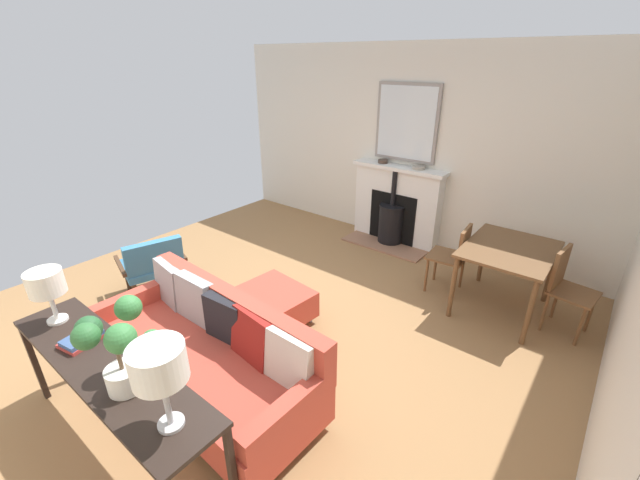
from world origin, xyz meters
TOP-DOWN VIEW (x-y plane):
  - ground_plane at (0.00, 0.00)m, footprint 5.96×5.78m
  - wall_left at (-2.98, 0.00)m, footprint 0.12×5.78m
  - fireplace at (-2.77, 0.04)m, footprint 0.62×1.38m
  - mirror_over_mantel at (-2.89, 0.04)m, footprint 0.04×0.91m
  - mantel_bowl_near at (-2.80, -0.23)m, footprint 0.14×0.14m
  - mantel_bowl_far at (-2.80, 0.33)m, footprint 0.17×0.17m
  - sofa at (0.75, 0.29)m, footprint 0.91×2.13m
  - ottoman at (-0.24, 0.07)m, footprint 0.62×0.76m
  - armchair_accent at (0.27, -1.35)m, footprint 0.80×0.74m
  - console_table at (1.50, 0.29)m, footprint 0.43×1.96m
  - table_lamp_near_end at (1.50, -0.45)m, footprint 0.24×0.24m
  - table_lamp_far_end at (1.50, 1.02)m, footprint 0.28×0.28m
  - potted_plant at (1.50, 0.58)m, footprint 0.44×0.43m
  - book_stack at (1.49, -0.05)m, footprint 0.27×0.23m
  - dining_table at (-1.92, 1.83)m, footprint 1.05×0.83m
  - dining_chair_near_fireplace at (-1.92, 1.27)m, footprint 0.43×0.43m
  - dining_chair_by_back_wall at (-1.93, 2.38)m, footprint 0.45×0.45m

SIDE VIEW (x-z plane):
  - ground_plane at x=0.00m, z-range -0.01..0.00m
  - ottoman at x=-0.24m, z-range 0.04..0.41m
  - sofa at x=0.75m, z-range -0.05..0.76m
  - armchair_accent at x=0.27m, z-range 0.05..0.81m
  - dining_chair_near_fireplace at x=-1.92m, z-range 0.08..0.92m
  - fireplace at x=-2.77m, z-range -0.07..1.08m
  - dining_chair_by_back_wall at x=-1.93m, z-range 0.08..0.95m
  - dining_table at x=-1.92m, z-range 0.28..1.02m
  - console_table at x=1.50m, z-range 0.30..1.05m
  - book_stack at x=1.49m, z-range 0.75..0.81m
  - table_lamp_near_end at x=1.50m, z-range 0.86..1.27m
  - potted_plant at x=1.50m, z-range 0.81..1.34m
  - table_lamp_far_end at x=1.50m, z-range 0.90..1.41m
  - mantel_bowl_far at x=-2.80m, z-range 1.15..1.19m
  - mantel_bowl_near at x=-2.80m, z-range 1.15..1.20m
  - wall_left at x=-2.98m, z-range 0.00..2.73m
  - mirror_over_mantel at x=-2.89m, z-range 1.20..2.23m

